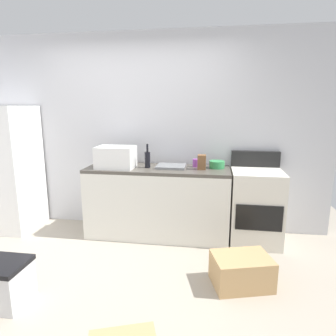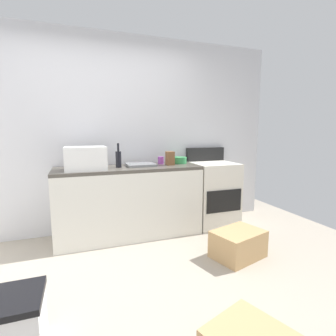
{
  "view_description": "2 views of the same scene",
  "coord_description": "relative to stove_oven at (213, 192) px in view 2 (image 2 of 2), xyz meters",
  "views": [
    {
      "loc": [
        0.98,
        -2.35,
        1.66
      ],
      "look_at": [
        0.5,
        0.76,
        1.0
      ],
      "focal_mm": 31.4,
      "sensor_mm": 36.0,
      "label": 1
    },
    {
      "loc": [
        -0.3,
        -1.97,
        1.35
      ],
      "look_at": [
        0.63,
        0.65,
        0.94
      ],
      "focal_mm": 27.32,
      "sensor_mm": 36.0,
      "label": 2
    }
  ],
  "objects": [
    {
      "name": "ground_plane",
      "position": [
        -1.52,
        -1.21,
        -0.47
      ],
      "size": [
        6.0,
        6.0,
        0.0
      ],
      "primitive_type": "plane",
      "color": "#9E9384"
    },
    {
      "name": "coffee_mug",
      "position": [
        -0.75,
        0.12,
        0.48
      ],
      "size": [
        0.08,
        0.08,
        0.1
      ],
      "primitive_type": "cylinder",
      "color": "purple",
      "rests_on": "kitchen_counter"
    },
    {
      "name": "cardboard_box_medium",
      "position": [
        -0.24,
        -0.99,
        -0.32
      ],
      "size": [
        0.61,
        0.51,
        0.29
      ],
      "primitive_type": "cube",
      "rotation": [
        0.0,
        0.0,
        0.28
      ],
      "color": "tan",
      "rests_on": "ground_plane"
    },
    {
      "name": "wall_back",
      "position": [
        -1.52,
        0.34,
        0.83
      ],
      "size": [
        5.0,
        0.1,
        2.6
      ],
      "primitive_type": "cube",
      "color": "silver",
      "rests_on": "ground_plane"
    },
    {
      "name": "storage_bin",
      "position": [
        -2.29,
        -1.57,
        -0.27
      ],
      "size": [
        0.46,
        0.36,
        0.38
      ],
      "color": "silver",
      "rests_on": "ground_plane"
    },
    {
      "name": "mixing_bowl",
      "position": [
        -0.48,
        0.09,
        0.48
      ],
      "size": [
        0.19,
        0.19,
        0.09
      ],
      "primitive_type": "cylinder",
      "color": "#338C4C",
      "rests_on": "kitchen_counter"
    },
    {
      "name": "kitchen_counter",
      "position": [
        -1.22,
        -0.01,
        -0.02
      ],
      "size": [
        1.8,
        0.6,
        0.9
      ],
      "color": "silver",
      "rests_on": "ground_plane"
    },
    {
      "name": "knife_block",
      "position": [
        -0.67,
        -0.03,
        0.52
      ],
      "size": [
        0.1,
        0.1,
        0.18
      ],
      "primitive_type": "cube",
      "color": "brown",
      "rests_on": "kitchen_counter"
    },
    {
      "name": "wine_bottle",
      "position": [
        -1.35,
        -0.02,
        0.54
      ],
      "size": [
        0.07,
        0.07,
        0.3
      ],
      "color": "black",
      "rests_on": "kitchen_counter"
    },
    {
      "name": "sink_basin",
      "position": [
        -1.05,
        0.03,
        0.45
      ],
      "size": [
        0.36,
        0.32,
        0.03
      ],
      "primitive_type": "cube",
      "color": "slate",
      "rests_on": "kitchen_counter"
    },
    {
      "name": "stove_oven",
      "position": [
        0.0,
        0.0,
        0.0
      ],
      "size": [
        0.6,
        0.61,
        1.1
      ],
      "color": "silver",
      "rests_on": "ground_plane"
    },
    {
      "name": "microwave",
      "position": [
        -1.73,
        -0.09,
        0.57
      ],
      "size": [
        0.46,
        0.34,
        0.27
      ],
      "primitive_type": "cube",
      "color": "white",
      "rests_on": "kitchen_counter"
    }
  ]
}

